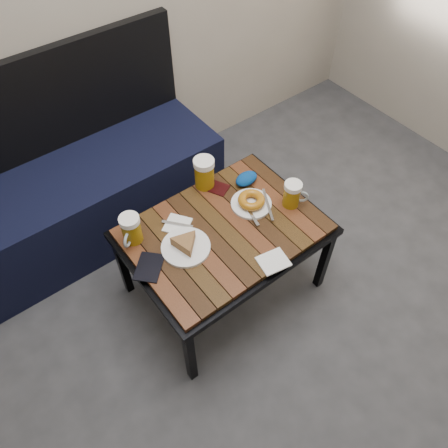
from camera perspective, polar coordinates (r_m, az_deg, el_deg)
bench at (r=2.40m, az=-17.54°, el=4.02°), size 1.40×0.50×0.95m
cafe_table at (r=1.90m, az=0.00°, el=-1.38°), size 0.84×0.62×0.47m
beer_mug_left at (r=1.82m, az=-12.04°, el=-0.68°), size 0.12×0.11×0.14m
beer_mug_centre at (r=1.99m, az=-2.55°, el=6.74°), size 0.15×0.12×0.15m
beer_mug_right at (r=1.94m, az=8.93°, el=3.87°), size 0.11×0.11×0.13m
plate_pie at (r=1.79m, az=-5.04°, el=-2.73°), size 0.20×0.20×0.06m
plate_bagel at (r=1.94m, az=3.61°, el=2.92°), size 0.19×0.23×0.05m
napkin_left at (r=1.89m, az=-6.10°, el=-0.09°), size 0.14×0.14×0.01m
napkin_right at (r=1.77m, az=6.46°, el=-4.89°), size 0.13×0.12×0.01m
passport_navy at (r=1.77m, az=-9.76°, el=-5.57°), size 0.17×0.17×0.01m
passport_burgundy at (r=2.03m, az=-1.00°, el=4.79°), size 0.12×0.13×0.01m
knit_pouch at (r=2.04m, az=2.94°, el=5.94°), size 0.12×0.08×0.05m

